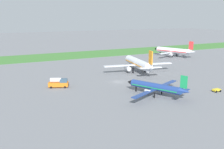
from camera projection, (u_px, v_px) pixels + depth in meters
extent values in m
plane|color=slate|center=(119.00, 82.00, 96.42)|extent=(600.00, 600.00, 0.00)
cube|color=#3D7533|center=(64.00, 56.00, 157.24)|extent=(360.00, 28.00, 0.08)
cylinder|color=silver|center=(173.00, 51.00, 153.99)|extent=(10.11, 19.94, 3.08)
cone|color=black|center=(156.00, 49.00, 161.42)|extent=(3.83, 3.70, 3.02)
cone|color=silver|center=(192.00, 52.00, 146.11)|extent=(4.00, 4.66, 2.77)
cube|color=red|center=(173.00, 51.00, 154.04)|extent=(9.77, 18.92, 0.43)
cube|color=silver|center=(167.00, 53.00, 148.92)|extent=(13.26, 6.65, 0.31)
cube|color=silver|center=(179.00, 50.00, 158.56)|extent=(13.26, 6.65, 0.31)
cylinder|color=#B7BABF|center=(169.00, 54.00, 150.90)|extent=(2.79, 3.75, 1.70)
cylinder|color=#B7BABF|center=(177.00, 53.00, 157.06)|extent=(2.79, 3.75, 1.70)
cube|color=red|center=(191.00, 46.00, 145.73)|extent=(1.25, 2.49, 4.48)
cube|color=silver|center=(189.00, 52.00, 145.09)|extent=(4.27, 2.98, 0.25)
cube|color=silver|center=(192.00, 51.00, 147.90)|extent=(4.27, 2.98, 0.25)
cylinder|color=black|center=(160.00, 53.00, 160.11)|extent=(0.55, 0.55, 1.96)
cylinder|color=black|center=(172.00, 56.00, 151.88)|extent=(0.55, 0.55, 1.96)
cylinder|color=black|center=(177.00, 55.00, 155.35)|extent=(0.55, 0.55, 1.96)
cylinder|color=silver|center=(138.00, 63.00, 112.13)|extent=(7.26, 22.80, 3.44)
cone|color=black|center=(128.00, 58.00, 123.86)|extent=(3.86, 3.66, 3.38)
cone|color=silver|center=(151.00, 68.00, 99.73)|extent=(3.81, 4.85, 3.10)
cube|color=orange|center=(138.00, 64.00, 112.19)|extent=(7.11, 21.58, 0.48)
cube|color=silver|center=(122.00, 66.00, 109.62)|extent=(15.19, 4.74, 0.34)
cube|color=silver|center=(155.00, 64.00, 113.75)|extent=(15.19, 4.74, 0.34)
cylinder|color=#B7BABF|center=(128.00, 68.00, 110.63)|extent=(2.51, 4.03, 1.89)
cylinder|color=#B7BABF|center=(149.00, 67.00, 113.27)|extent=(2.51, 4.03, 1.89)
cube|color=orange|center=(151.00, 58.00, 99.48)|extent=(0.89, 2.85, 5.01)
cube|color=silver|center=(145.00, 68.00, 99.73)|extent=(4.64, 2.60, 0.28)
cube|color=silver|center=(156.00, 67.00, 100.94)|extent=(4.64, 2.60, 0.28)
cylinder|color=black|center=(130.00, 66.00, 121.55)|extent=(0.62, 0.62, 2.19)
cylinder|color=black|center=(133.00, 71.00, 110.55)|extent=(0.62, 0.62, 2.19)
cylinder|color=black|center=(145.00, 70.00, 112.03)|extent=(0.62, 0.62, 2.19)
cylinder|color=navy|center=(155.00, 87.00, 79.73)|extent=(8.95, 15.52, 2.24)
cone|color=black|center=(130.00, 82.00, 85.15)|extent=(2.94, 2.97, 2.19)
cone|color=navy|center=(185.00, 91.00, 73.98)|extent=(3.17, 3.70, 2.02)
cube|color=#198C4C|center=(155.00, 87.00, 79.77)|extent=(8.61, 14.73, 0.31)
cube|color=navy|center=(145.00, 93.00, 74.84)|extent=(11.80, 6.71, 0.22)
cube|color=navy|center=(166.00, 84.00, 84.26)|extent=(11.80, 6.71, 0.22)
cylinder|color=#B7BABF|center=(148.00, 91.00, 76.91)|extent=(1.42, 1.93, 0.72)
cylinder|color=#B7BABF|center=(161.00, 85.00, 82.95)|extent=(1.42, 1.93, 0.72)
cube|color=#198C4C|center=(184.00, 82.00, 73.67)|extent=(1.11, 1.94, 3.58)
cube|color=navy|center=(181.00, 93.00, 73.07)|extent=(3.41, 2.56, 0.18)
cube|color=navy|center=(186.00, 90.00, 75.47)|extent=(3.41, 2.56, 0.18)
cylinder|color=black|center=(136.00, 89.00, 84.22)|extent=(0.40, 0.40, 1.57)
cylinder|color=black|center=(154.00, 95.00, 77.78)|extent=(0.40, 0.40, 1.57)
cylinder|color=black|center=(162.00, 92.00, 81.17)|extent=(0.40, 0.40, 1.57)
cube|color=yellow|center=(217.00, 90.00, 84.01)|extent=(2.41, 1.52, 0.55)
cylinder|color=black|center=(216.00, 92.00, 83.05)|extent=(0.70, 0.25, 0.70)
cylinder|color=black|center=(213.00, 90.00, 84.37)|extent=(0.70, 0.25, 0.70)
cylinder|color=black|center=(220.00, 91.00, 83.77)|extent=(0.70, 0.25, 0.70)
cylinder|color=black|center=(217.00, 90.00, 85.09)|extent=(0.70, 0.25, 0.70)
cube|color=orange|center=(58.00, 84.00, 89.01)|extent=(6.92, 4.80, 1.40)
cylinder|color=silver|center=(56.00, 80.00, 88.65)|extent=(3.89, 2.84, 1.54)
cube|color=#334C60|center=(64.00, 80.00, 88.81)|extent=(2.95, 2.78, 1.20)
cylinder|color=black|center=(66.00, 85.00, 90.44)|extent=(0.74, 0.51, 0.70)
cylinder|color=black|center=(65.00, 87.00, 88.10)|extent=(0.74, 0.51, 0.70)
cylinder|color=black|center=(52.00, 85.00, 90.23)|extent=(0.74, 0.51, 0.70)
cylinder|color=black|center=(51.00, 87.00, 87.89)|extent=(0.74, 0.51, 0.70)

